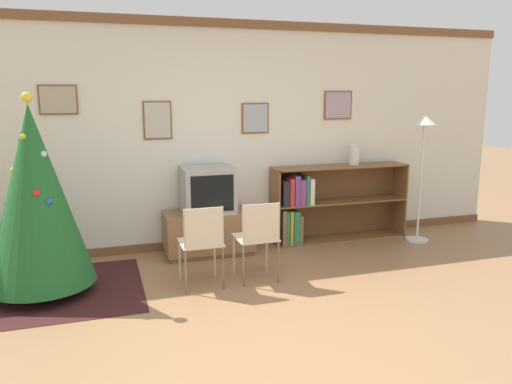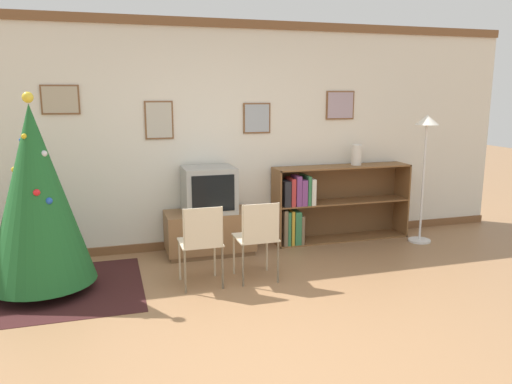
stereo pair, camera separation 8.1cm
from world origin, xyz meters
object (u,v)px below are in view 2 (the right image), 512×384
object	(u,v)px
tv_console	(210,232)
vase	(357,154)
christmas_tree	(36,196)
standing_lamp	(426,145)
folding_chair_right	(258,236)
bookshelf	(321,204)
television	(209,189)
folding_chair_left	(202,241)

from	to	relation	value
tv_console	vase	world-z (taller)	vase
tv_console	christmas_tree	bearing A→B (deg)	-158.38
tv_console	standing_lamp	distance (m)	2.85
christmas_tree	folding_chair_right	bearing A→B (deg)	-9.15
bookshelf	vase	size ratio (longest dim) A/B	6.68
christmas_tree	television	xyz separation A→B (m)	(1.75, 0.69, -0.17)
vase	standing_lamp	bearing A→B (deg)	-30.55
folding_chair_right	standing_lamp	world-z (taller)	standing_lamp
bookshelf	folding_chair_right	bearing A→B (deg)	-136.45
folding_chair_right	bookshelf	world-z (taller)	bookshelf
folding_chair_right	standing_lamp	bearing A→B (deg)	16.59
television	standing_lamp	size ratio (longest dim) A/B	0.37
television	bookshelf	xyz separation A→B (m)	(1.45, 0.10, -0.29)
television	bookshelf	size ratio (longest dim) A/B	0.33
standing_lamp	tv_console	bearing A→B (deg)	173.27
bookshelf	television	bearing A→B (deg)	-176.22
christmas_tree	bookshelf	distance (m)	3.33
christmas_tree	folding_chair_left	world-z (taller)	christmas_tree
television	vase	distance (m)	1.97
christmas_tree	folding_chair_left	bearing A→B (deg)	-12.58
standing_lamp	vase	bearing A→B (deg)	149.45
christmas_tree	bookshelf	bearing A→B (deg)	13.80
christmas_tree	tv_console	distance (m)	2.00
vase	christmas_tree	bearing A→B (deg)	-167.75
folding_chair_right	bookshelf	size ratio (longest dim) A/B	0.46
christmas_tree	folding_chair_right	world-z (taller)	christmas_tree
television	standing_lamp	xyz separation A→B (m)	(2.66, -0.31, 0.46)
christmas_tree	bookshelf	size ratio (longest dim) A/B	1.05
television	folding_chair_left	world-z (taller)	television
bookshelf	standing_lamp	size ratio (longest dim) A/B	1.12
christmas_tree	folding_chair_right	size ratio (longest dim) A/B	2.28
television	folding_chair_right	distance (m)	1.10
folding_chair_right	bookshelf	bearing A→B (deg)	43.55
christmas_tree	bookshelf	xyz separation A→B (m)	(3.20, 0.79, -0.46)
folding_chair_right	christmas_tree	bearing A→B (deg)	170.85
folding_chair_right	vase	distance (m)	2.10
tv_console	vase	size ratio (longest dim) A/B	3.81
television	vase	size ratio (longest dim) A/B	2.20
tv_console	television	bearing A→B (deg)	-90.00
folding_chair_left	tv_console	bearing A→B (deg)	74.52
television	christmas_tree	bearing A→B (deg)	-158.46
folding_chair_right	tv_console	bearing A→B (deg)	105.48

